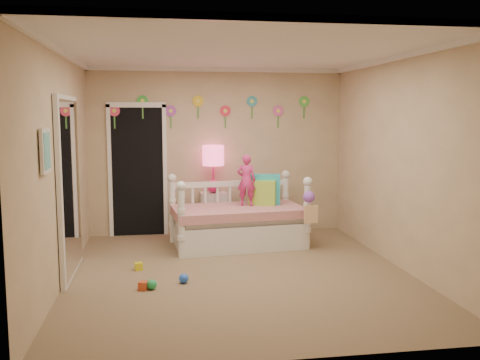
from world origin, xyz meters
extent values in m
cube|color=#7F684C|center=(0.00, 0.00, 0.00)|extent=(4.00, 4.50, 0.01)
cube|color=white|center=(0.00, 0.00, 2.60)|extent=(4.00, 4.50, 0.01)
cube|color=tan|center=(0.00, 2.25, 1.30)|extent=(4.00, 0.01, 2.60)
cube|color=tan|center=(-2.00, 0.00, 1.30)|extent=(0.01, 4.50, 2.60)
cube|color=tan|center=(2.00, 0.00, 1.30)|extent=(0.01, 4.50, 2.60)
cube|color=#25BDBC|center=(0.61, 1.51, 0.79)|extent=(0.47, 0.24, 0.44)
cube|color=#9CD03F|center=(0.56, 1.44, 0.75)|extent=(0.41, 0.27, 0.36)
imported|color=#D7307D|center=(0.32, 1.42, 0.94)|extent=(0.31, 0.24, 0.75)
cube|color=white|center=(-0.09, 2.07, 0.34)|extent=(0.41, 0.32, 0.67)
sphere|color=#D21C61|center=(-0.09, 2.07, 0.77)|extent=(0.20, 0.20, 0.20)
cylinder|color=#D21C61|center=(-0.09, 2.07, 0.99)|extent=(0.03, 0.03, 0.42)
cylinder|color=#FF4C7F|center=(-0.09, 2.07, 1.26)|extent=(0.34, 0.34, 0.31)
cube|color=black|center=(-1.25, 2.23, 1.03)|extent=(0.90, 0.04, 2.07)
cube|color=white|center=(-1.96, 0.30, 1.05)|extent=(0.07, 1.30, 2.10)
cube|color=white|center=(-1.97, -0.90, 1.55)|extent=(0.05, 0.34, 0.42)
camera|label=1|loc=(-0.93, -6.00, 1.89)|focal=39.34mm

